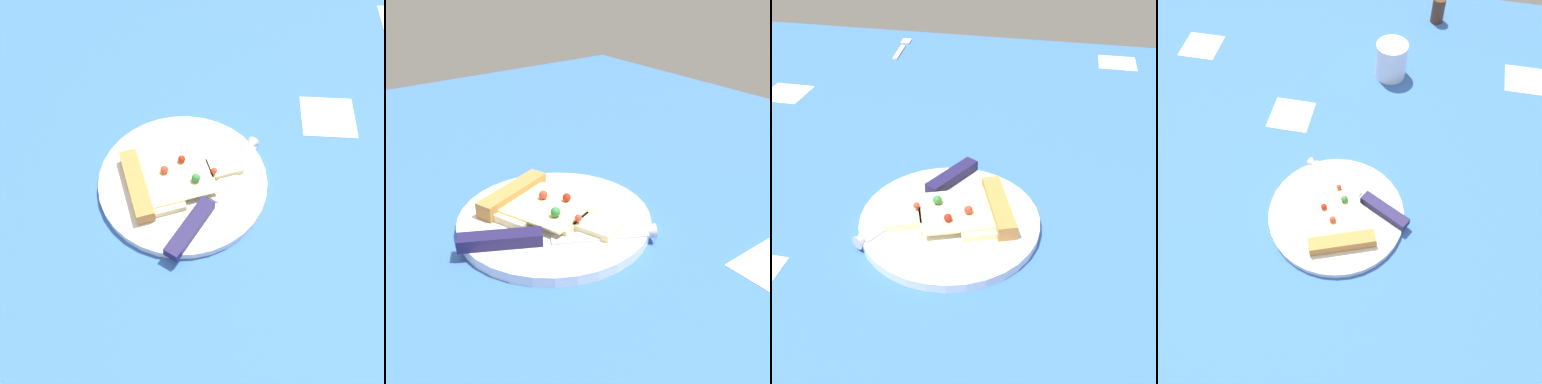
# 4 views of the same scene
# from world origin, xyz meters

# --- Properties ---
(ground_plane) EXTENTS (1.55, 1.55, 0.03)m
(ground_plane) POSITION_xyz_m (0.00, 0.00, -0.01)
(ground_plane) COLOR #3360B7
(ground_plane) RESTS_ON ground
(plate) EXTENTS (0.25, 0.25, 0.01)m
(plate) POSITION_xyz_m (-0.04, 0.02, 0.01)
(plate) COLOR silver
(plate) RESTS_ON ground_plane
(pizza_slice) EXTENTS (0.14, 0.19, 0.03)m
(pizza_slice) POSITION_xyz_m (-0.03, -0.01, 0.02)
(pizza_slice) COLOR beige
(pizza_slice) RESTS_ON plate
(knife) EXTENTS (0.22, 0.13, 0.02)m
(knife) POSITION_xyz_m (0.01, 0.05, 0.02)
(knife) COLOR silver
(knife) RESTS_ON plate
(drinking_glass) EXTENTS (0.07, 0.07, 0.09)m
(drinking_glass) POSITION_xyz_m (-0.00, 0.43, 0.04)
(drinking_glass) COLOR white
(drinking_glass) RESTS_ON ground_plane
(pepper_shaker) EXTENTS (0.03, 0.03, 0.06)m
(pepper_shaker) POSITION_xyz_m (0.09, 0.65, 0.03)
(pepper_shaker) COLOR #4C2D19
(pepper_shaker) RESTS_ON ground_plane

